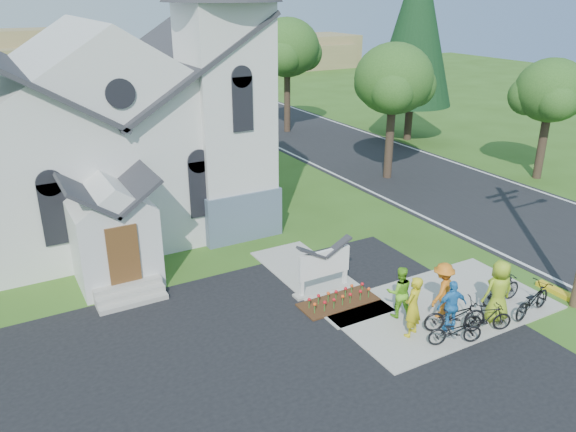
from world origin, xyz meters
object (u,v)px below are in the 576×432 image
bike_0 (455,331)px  bike_2 (455,315)px  cyclist_1 (399,292)px  bike_3 (501,289)px  church_sign (324,264)px  bike_1 (488,318)px  cyclist_0 (413,307)px  cyclist_3 (442,290)px  cyclist_4 (499,291)px  bike_4 (532,300)px  cyclist_2 (452,306)px

bike_0 → bike_2: size_ratio=0.84×
cyclist_1 → bike_3: 3.51m
church_sign → bike_1: 5.28m
cyclist_0 → cyclist_3: 1.52m
bike_3 → bike_0: bearing=107.5°
church_sign → bike_2: church_sign is taller
cyclist_1 → church_sign: bearing=-40.5°
church_sign → cyclist_1: cyclist_1 is taller
bike_2 → cyclist_4: cyclist_4 is taller
bike_0 → cyclist_4: size_ratio=0.80×
bike_1 → bike_4: bearing=-67.6°
bike_1 → bike_3: 1.88m
bike_3 → cyclist_3: bearing=80.2°
church_sign → bike_0: 4.71m
bike_2 → bike_4: bearing=-80.0°
cyclist_2 → bike_3: size_ratio=0.98×
cyclist_3 → bike_0: bearing=37.9°
cyclist_1 → bike_3: size_ratio=1.01×
cyclist_1 → cyclist_2: bearing=145.8°
cyclist_1 → bike_2: bearing=147.7°
cyclist_1 → bike_4: 4.14m
cyclist_4 → bike_1: bearing=34.9°
cyclist_2 → cyclist_4: 1.63m
bike_0 → bike_4: 3.21m
cyclist_0 → cyclist_1: (0.34, 0.99, -0.11)m
bike_4 → cyclist_2: bearing=67.1°
bike_1 → cyclist_4: cyclist_4 is taller
bike_0 → cyclist_1: cyclist_1 is taller
church_sign → bike_1: bearing=-56.9°
cyclist_3 → bike_4: bearing=128.6°
cyclist_4 → church_sign: bearing=-38.3°
cyclist_1 → bike_3: cyclist_1 is taller
cyclist_1 → cyclist_2: size_ratio=1.03×
cyclist_2 → cyclist_3: cyclist_3 is taller
cyclist_1 → bike_4: (3.64, -1.94, -0.34)m
cyclist_1 → bike_1: (1.72, -1.94, -0.38)m
bike_0 → bike_3: 3.06m
bike_4 → cyclist_4: bearing=64.2°
bike_1 → cyclist_2: (-0.90, 0.59, 0.36)m
bike_1 → bike_2: (-0.79, 0.52, 0.05)m
cyclist_0 → cyclist_4: bearing=144.6°
cyclist_2 → bike_4: 2.89m
cyclist_1 → cyclist_4: bearing=170.7°
cyclist_4 → bike_4: cyclist_4 is taller
church_sign → bike_4: bearing=-42.6°
church_sign → bike_0: (1.58, -4.40, -0.56)m
cyclist_3 → bike_3: 2.28m
cyclist_3 → bike_3: (2.22, -0.37, -0.40)m
cyclist_2 → bike_3: cyclist_2 is taller
cyclist_0 → bike_1: 2.32m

